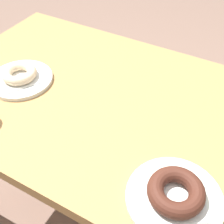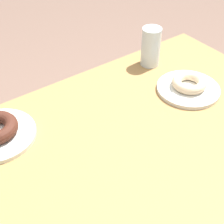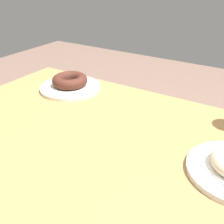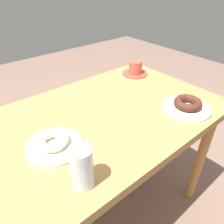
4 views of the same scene
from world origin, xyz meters
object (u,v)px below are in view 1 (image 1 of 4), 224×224
(donut_chocolate_ring, at_px, (176,192))
(donut_sugar_ring, at_px, (19,73))
(plate_chocolate_ring, at_px, (174,198))
(plate_sugar_ring, at_px, (21,79))

(donut_chocolate_ring, bearing_deg, donut_sugar_ring, 164.69)
(plate_chocolate_ring, xyz_separation_m, donut_sugar_ring, (-0.58, 0.16, 0.02))
(plate_chocolate_ring, distance_m, donut_sugar_ring, 0.60)
(plate_chocolate_ring, bearing_deg, plate_sugar_ring, 164.69)
(donut_chocolate_ring, distance_m, donut_sugar_ring, 0.60)
(plate_chocolate_ring, relative_size, donut_sugar_ring, 1.94)
(donut_sugar_ring, bearing_deg, donut_chocolate_ring, -15.31)
(plate_chocolate_ring, height_order, donut_chocolate_ring, donut_chocolate_ring)
(plate_sugar_ring, bearing_deg, plate_chocolate_ring, -15.31)
(donut_chocolate_ring, bearing_deg, plate_sugar_ring, 164.69)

